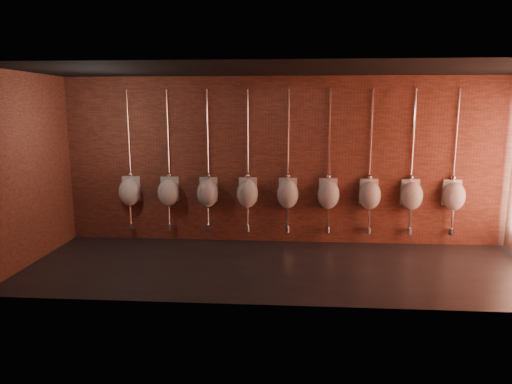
% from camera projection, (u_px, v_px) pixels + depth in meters
% --- Properties ---
extents(ground, '(8.50, 8.50, 0.00)m').
position_uv_depth(ground, '(282.00, 267.00, 7.60)').
color(ground, black).
rests_on(ground, ground).
extents(room_shell, '(8.54, 3.04, 3.22)m').
position_uv_depth(room_shell, '(283.00, 146.00, 7.23)').
color(room_shell, black).
rests_on(room_shell, ground).
extents(urinal_0, '(0.43, 0.38, 2.72)m').
position_uv_depth(urinal_0, '(129.00, 192.00, 8.95)').
color(urinal_0, silver).
rests_on(urinal_0, ground).
extents(urinal_1, '(0.43, 0.38, 2.72)m').
position_uv_depth(urinal_1, '(168.00, 192.00, 8.90)').
color(urinal_1, silver).
rests_on(urinal_1, ground).
extents(urinal_2, '(0.43, 0.38, 2.72)m').
position_uv_depth(urinal_2, '(208.00, 193.00, 8.85)').
color(urinal_2, silver).
rests_on(urinal_2, ground).
extents(urinal_3, '(0.43, 0.38, 2.72)m').
position_uv_depth(urinal_3, '(247.00, 193.00, 8.79)').
color(urinal_3, silver).
rests_on(urinal_3, ground).
extents(urinal_4, '(0.43, 0.38, 2.72)m').
position_uv_depth(urinal_4, '(288.00, 194.00, 8.74)').
color(urinal_4, silver).
rests_on(urinal_4, ground).
extents(urinal_5, '(0.43, 0.38, 2.72)m').
position_uv_depth(urinal_5, '(328.00, 194.00, 8.68)').
color(urinal_5, silver).
rests_on(urinal_5, ground).
extents(urinal_6, '(0.43, 0.38, 2.72)m').
position_uv_depth(urinal_6, '(370.00, 195.00, 8.63)').
color(urinal_6, silver).
rests_on(urinal_6, ground).
extents(urinal_7, '(0.43, 0.38, 2.72)m').
position_uv_depth(urinal_7, '(411.00, 195.00, 8.58)').
color(urinal_7, silver).
rests_on(urinal_7, ground).
extents(urinal_8, '(0.43, 0.38, 2.72)m').
position_uv_depth(urinal_8, '(454.00, 196.00, 8.52)').
color(urinal_8, silver).
rests_on(urinal_8, ground).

